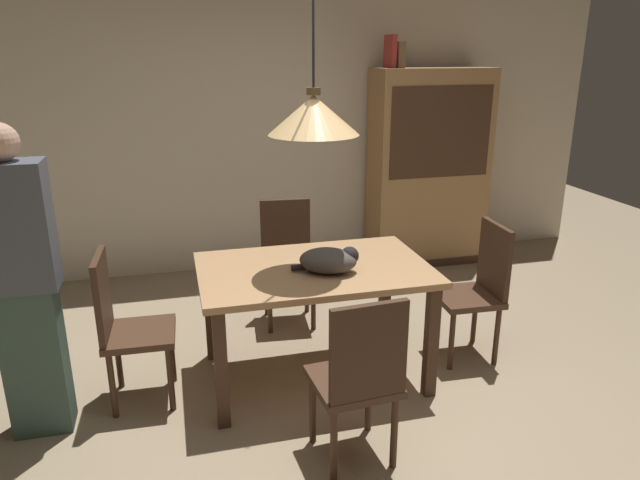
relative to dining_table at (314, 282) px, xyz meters
The scene contains 13 objects.
ground 0.83m from the dining_table, 73.16° to the right, with size 10.00×10.00×0.00m, color #998466.
back_wall 2.31m from the dining_table, 86.06° to the left, with size 6.40×0.10×2.90m, color beige.
dining_table is the anchor object (origin of this frame).
chair_left_side 1.14m from the dining_table, behind, with size 0.41×0.41×0.93m.
chair_near_front 0.89m from the dining_table, 89.59° to the right, with size 0.43×0.43×0.93m.
chair_far_back 0.89m from the dining_table, 89.54° to the left, with size 0.43×0.43×0.93m.
chair_right_side 1.14m from the dining_table, ahead, with size 0.42×0.42×0.93m.
cat_sleeping 0.22m from the dining_table, 59.32° to the right, with size 0.41×0.33×0.16m.
pendant_lamp 1.01m from the dining_table, 104.04° to the left, with size 0.52×0.52×1.30m.
hutch_bookcase 2.43m from the dining_table, 49.16° to the left, with size 1.12×0.45×1.85m.
book_red_tall 2.54m from the dining_table, 57.85° to the left, with size 0.04×0.22×0.28m, color #B73833.
book_brown_thick 2.56m from the dining_table, 56.37° to the left, with size 0.06×0.24×0.22m, color brown.
person_standing 1.60m from the dining_table, behind, with size 0.36×0.22×1.69m.
Camera 1 is at (-0.95, -2.73, 2.02)m, focal length 32.76 mm.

